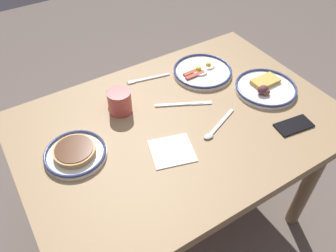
% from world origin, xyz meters
% --- Properties ---
extents(ground_plane, '(6.00, 6.00, 0.00)m').
position_xyz_m(ground_plane, '(0.00, 0.00, 0.00)').
color(ground_plane, '#645850').
extents(dining_table, '(1.24, 0.86, 0.73)m').
position_xyz_m(dining_table, '(0.00, 0.00, 0.63)').
color(dining_table, '#9A7C56').
rests_on(dining_table, ground_plane).
extents(plate_near_main, '(0.27, 0.27, 0.04)m').
position_xyz_m(plate_near_main, '(-0.26, -0.21, 0.74)').
color(plate_near_main, white).
rests_on(plate_near_main, dining_table).
extents(plate_center_pancakes, '(0.22, 0.22, 0.04)m').
position_xyz_m(plate_center_pancakes, '(0.41, -0.05, 0.74)').
color(plate_center_pancakes, white).
rests_on(plate_center_pancakes, dining_table).
extents(plate_far_companion, '(0.26, 0.26, 0.05)m').
position_xyz_m(plate_far_companion, '(-0.42, 0.03, 0.74)').
color(plate_far_companion, white).
rests_on(plate_far_companion, dining_table).
extents(coffee_mug, '(0.09, 0.12, 0.10)m').
position_xyz_m(coffee_mug, '(0.17, -0.18, 0.77)').
color(coffee_mug, '#BF4C47').
rests_on(coffee_mug, dining_table).
extents(cell_phone, '(0.15, 0.09, 0.01)m').
position_xyz_m(cell_phone, '(-0.36, 0.25, 0.73)').
color(cell_phone, black).
rests_on(cell_phone, dining_table).
extents(paper_napkin, '(0.18, 0.18, 0.00)m').
position_xyz_m(paper_napkin, '(0.11, 0.11, 0.73)').
color(paper_napkin, white).
rests_on(paper_napkin, dining_table).
extents(fork_near, '(0.20, 0.06, 0.01)m').
position_xyz_m(fork_near, '(-0.03, -0.30, 0.73)').
color(fork_near, silver).
rests_on(fork_near, dining_table).
extents(butter_knife, '(0.22, 0.12, 0.01)m').
position_xyz_m(butter_knife, '(-0.07, -0.08, 0.73)').
color(butter_knife, silver).
rests_on(butter_knife, dining_table).
extents(tea_spoon, '(0.19, 0.09, 0.01)m').
position_xyz_m(tea_spoon, '(-0.09, 0.11, 0.73)').
color(tea_spoon, silver).
rests_on(tea_spoon, dining_table).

